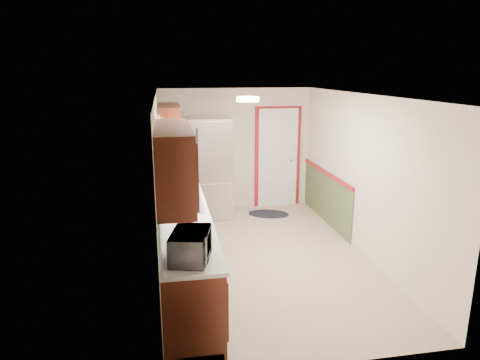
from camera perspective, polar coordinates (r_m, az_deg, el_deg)
name	(u,v)px	position (r m, az deg, el deg)	size (l,w,h in m)	color
room_shell	(265,180)	(6.17, 3.37, 0.05)	(3.20, 5.20, 2.52)	tan
kitchen_run	(181,217)	(5.85, -7.92, -4.88)	(0.63, 4.00, 2.20)	#3C160D
back_wall_trim	(288,166)	(8.57, 6.38, 1.93)	(1.12, 2.30, 2.08)	maroon
ceiling_fixture	(248,99)	(5.73, 1.04, 10.73)	(0.30, 0.30, 0.06)	#FFD88C
microwave	(191,243)	(4.19, -6.60, -8.30)	(0.52, 0.29, 0.35)	white
refrigerator	(210,167)	(8.10, -4.00, 1.68)	(0.82, 0.81, 1.90)	#B7B7BC
rug	(268,214)	(8.41, 3.82, -4.52)	(0.79, 0.51, 0.01)	black
cooktop	(180,182)	(7.09, -8.06, -0.25)	(0.53, 0.64, 0.02)	black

